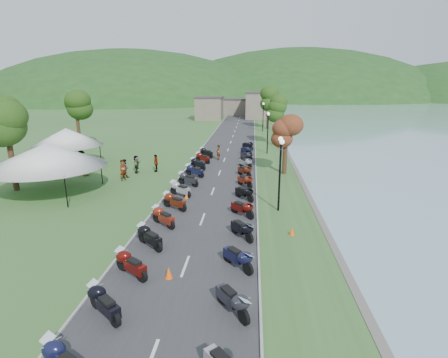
{
  "coord_description": "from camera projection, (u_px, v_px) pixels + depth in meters",
  "views": [
    {
      "loc": [
        3.07,
        -4.89,
        8.59
      ],
      "look_at": [
        0.98,
        21.18,
        1.3
      ],
      "focal_mm": 28.0,
      "sensor_mm": 36.0,
      "label": 1
    }
  ],
  "objects": [
    {
      "name": "road",
      "position": [
        228.0,
        150.0,
        45.64
      ],
      "size": [
        7.0,
        120.0,
        0.02
      ],
      "primitive_type": "cube",
      "color": "#373739",
      "rests_on": "ground"
    },
    {
      "name": "tree_lakeside",
      "position": [
        286.0,
        142.0,
        32.99
      ],
      "size": [
        2.25,
        2.25,
        6.24
      ],
      "primitive_type": null,
      "color": "#2D5518",
      "rests_on": "ground"
    },
    {
      "name": "hills_backdrop",
      "position": [
        247.0,
        98.0,
        199.29
      ],
      "size": [
        360.0,
        120.0,
        76.0
      ],
      "primitive_type": null,
      "color": "#285621",
      "rests_on": "ground"
    },
    {
      "name": "moto_row_right",
      "position": [
        243.0,
        193.0,
        26.25
      ],
      "size": [
        2.6,
        42.83,
        1.1
      ],
      "primitive_type": null,
      "color": "#331411",
      "rests_on": "ground"
    },
    {
      "name": "pedestrian_b",
      "position": [
        125.0,
        177.0,
        32.59
      ],
      "size": [
        0.9,
        0.59,
        1.73
      ],
      "primitive_type": "imported",
      "rotation": [
        0.0,
        0.0,
        2.99
      ],
      "color": "slate",
      "rests_on": "ground"
    },
    {
      "name": "far_building",
      "position": [
        232.0,
        107.0,
        88.34
      ],
      "size": [
        18.0,
        16.0,
        5.0
      ],
      "primitive_type": "cube",
      "color": "#756A5B",
      "rests_on": "ground"
    },
    {
      "name": "vendor_tent_main",
      "position": [
        48.0,
        169.0,
        27.32
      ],
      "size": [
        5.95,
        5.95,
        4.0
      ],
      "primitive_type": null,
      "color": "white",
      "rests_on": "ground"
    },
    {
      "name": "traffic_cone_near",
      "position": [
        169.0,
        273.0,
        15.73
      ],
      "size": [
        0.37,
        0.37,
        0.57
      ],
      "primitive_type": "cone",
      "color": "#F2590C",
      "rests_on": "ground"
    },
    {
      "name": "pedestrian_a",
      "position": [
        124.0,
        180.0,
        31.52
      ],
      "size": [
        0.8,
        0.86,
        1.91
      ],
      "primitive_type": "imported",
      "rotation": [
        0.0,
        0.0,
        1.02
      ],
      "color": "slate",
      "rests_on": "ground"
    },
    {
      "name": "vendor_tent_side",
      "position": [
        68.0,
        147.0,
        36.41
      ],
      "size": [
        4.75,
        4.75,
        4.0
      ],
      "primitive_type": null,
      "color": "white",
      "rests_on": "ground"
    },
    {
      "name": "moto_row_left",
      "position": [
        163.0,
        218.0,
        21.44
      ],
      "size": [
        2.6,
        43.08,
        1.1
      ],
      "primitive_type": null,
      "color": "#331411",
      "rests_on": "ground"
    },
    {
      "name": "tree_park_left",
      "position": [
        7.0,
        131.0,
        27.43
      ],
      "size": [
        3.49,
        3.49,
        9.69
      ],
      "primitive_type": null,
      "color": "#2D5518",
      "rests_on": "ground"
    },
    {
      "name": "pedestrian_c",
      "position": [
        83.0,
        169.0,
        35.48
      ],
      "size": [
        1.27,
        1.26,
        1.96
      ],
      "primitive_type": "imported",
      "rotation": [
        0.0,
        0.0,
        5.5
      ],
      "color": "slate",
      "rests_on": "ground"
    }
  ]
}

